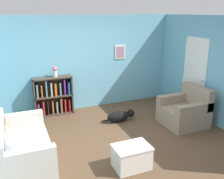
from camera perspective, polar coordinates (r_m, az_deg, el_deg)
ground_plane at (r=5.52m, az=1.63°, el=-11.64°), size 14.00×14.00×0.00m
wall_back at (r=7.07m, az=-5.78°, el=6.10°), size 5.60×0.13×2.60m
wall_right at (r=6.48m, az=22.75°, el=3.71°), size 0.16×5.00×2.60m
couch at (r=4.93m, az=-20.18°, el=-12.43°), size 0.91×1.71×0.83m
bookshelf at (r=6.87m, az=-13.25°, el=-1.60°), size 1.01×0.30×1.04m
recliner_chair at (r=6.41m, az=16.37°, el=-4.77°), size 0.95×0.96×0.94m
coffee_table at (r=4.59m, az=4.51°, el=-14.95°), size 0.65×0.46×0.43m
dog at (r=6.35m, az=1.89°, el=-6.08°), size 0.89×0.25×0.28m
vase at (r=6.68m, az=-12.93°, el=4.16°), size 0.13×0.13×0.28m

